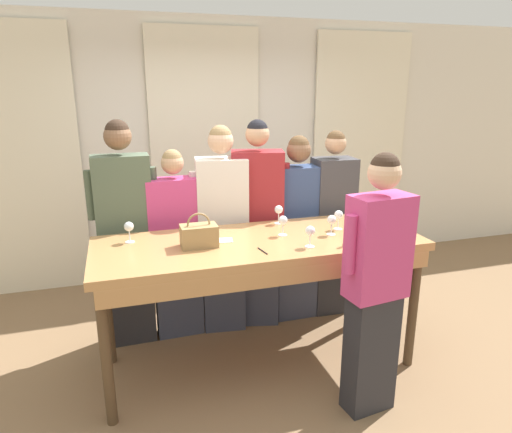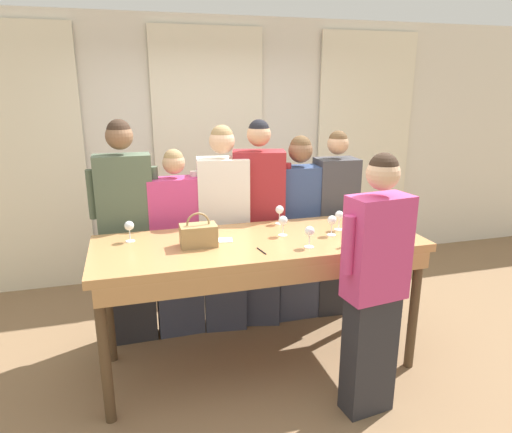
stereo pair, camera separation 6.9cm
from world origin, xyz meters
The scene contains 23 objects.
ground_plane centered at (0.00, 0.00, 0.00)m, with size 18.00×18.00×0.00m, color #846647.
wall_back centered at (0.00, 2.03, 1.40)m, with size 12.00×0.06×2.80m.
curtain_panel_left centered at (-1.89, 1.96, 1.34)m, with size 1.19×0.03×2.69m.
curtain_panel_center centered at (0.00, 1.96, 1.34)m, with size 1.19×0.03×2.69m.
curtain_panel_right centered at (1.89, 1.96, 1.34)m, with size 1.19×0.03×2.69m.
tasting_bar centered at (0.00, -0.02, 0.92)m, with size 2.36×0.86×1.02m.
wine_bottle centered at (0.70, -0.23, 1.14)m, with size 0.08×0.08×0.32m.
handbag centered at (-0.44, -0.01, 1.10)m, with size 0.25×0.16×0.24m.
wine_glass_front_left centered at (0.20, 0.04, 1.13)m, with size 0.07×0.07×0.15m.
wine_glass_front_mid centered at (-0.90, 0.22, 1.13)m, with size 0.07×0.07×0.15m.
wine_glass_front_right centered at (0.27, 0.33, 1.13)m, with size 0.07×0.07×0.15m.
wine_glass_center_left centered at (0.29, -0.25, 1.13)m, with size 0.07×0.07×0.15m.
wine_glass_center_mid centered at (0.66, 0.06, 1.13)m, with size 0.07×0.07×0.15m.
wine_glass_center_right centered at (0.55, -0.05, 1.13)m, with size 0.07×0.07×0.15m.
napkin centered at (-0.24, 0.05, 1.02)m, with size 0.12×0.12×0.00m.
pen centered at (-0.05, -0.24, 1.03)m, with size 0.03×0.13×0.01m.
guest_olive_jacket centered at (-0.92, 0.64, 0.96)m, with size 0.55×0.23×1.85m.
guest_pink_top centered at (-0.52, 0.64, 0.82)m, with size 0.57×0.22×1.62m.
guest_cream_sweater centered at (-0.13, 0.64, 0.91)m, with size 0.54×0.32×1.79m.
guest_striped_shirt centered at (0.18, 0.64, 0.93)m, with size 0.55×0.35×1.83m.
guest_navy_coat centered at (0.55, 0.64, 0.87)m, with size 0.56×0.23×1.69m.
guest_beige_cap centered at (0.90, 0.64, 0.88)m, with size 0.48×0.28×1.72m.
host_pouring centered at (0.54, -0.70, 0.90)m, with size 0.50×0.26×1.73m.
Camera 1 is at (-0.94, -2.98, 2.10)m, focal length 32.00 mm.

